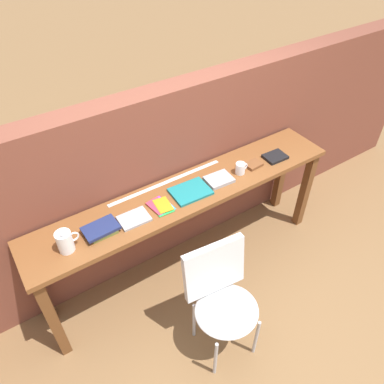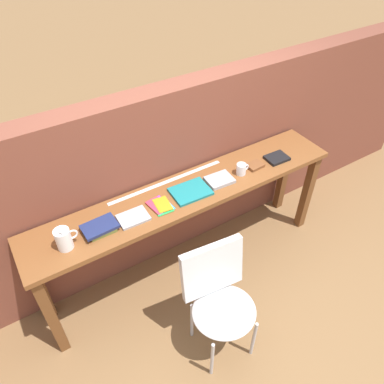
# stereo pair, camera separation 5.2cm
# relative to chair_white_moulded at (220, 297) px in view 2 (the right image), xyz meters

# --- Properties ---
(ground_plane) EXTENTS (40.00, 40.00, 0.00)m
(ground_plane) POSITION_rel_chair_white_moulded_xyz_m (0.18, 0.39, -0.53)
(ground_plane) COLOR brown
(brick_wall_back) EXTENTS (6.00, 0.20, 1.56)m
(brick_wall_back) POSITION_rel_chair_white_moulded_xyz_m (0.18, 1.03, 0.25)
(brick_wall_back) COLOR brown
(brick_wall_back) RESTS_ON ground
(sideboard) EXTENTS (2.50, 0.44, 0.88)m
(sideboard) POSITION_rel_chair_white_moulded_xyz_m (0.18, 0.69, 0.21)
(sideboard) COLOR brown
(sideboard) RESTS_ON ground
(chair_white_moulded) EXTENTS (0.49, 0.50, 0.89)m
(chair_white_moulded) POSITION_rel_chair_white_moulded_xyz_m (0.00, 0.00, 0.00)
(chair_white_moulded) COLOR silver
(chair_white_moulded) RESTS_ON ground
(pitcher_white) EXTENTS (0.14, 0.10, 0.18)m
(pitcher_white) POSITION_rel_chair_white_moulded_xyz_m (-0.76, 0.64, 0.43)
(pitcher_white) COLOR white
(pitcher_white) RESTS_ON sideboard
(book_stack_leftmost) EXTENTS (0.24, 0.16, 0.05)m
(book_stack_leftmost) POSITION_rel_chair_white_moulded_xyz_m (-0.52, 0.66, 0.38)
(book_stack_leftmost) COLOR olive
(book_stack_leftmost) RESTS_ON sideboard
(magazine_cycling) EXTENTS (0.21, 0.16, 0.02)m
(magazine_cycling) POSITION_rel_chair_white_moulded_xyz_m (-0.29, 0.64, 0.36)
(magazine_cycling) COLOR #9E9EA3
(magazine_cycling) RESTS_ON sideboard
(pamphlet_pile_colourful) EXTENTS (0.16, 0.20, 0.01)m
(pamphlet_pile_colourful) POSITION_rel_chair_white_moulded_xyz_m (-0.08, 0.65, 0.36)
(pamphlet_pile_colourful) COLOR #3399D8
(pamphlet_pile_colourful) RESTS_ON sideboard
(book_open_centre) EXTENTS (0.29, 0.23, 0.02)m
(book_open_centre) POSITION_rel_chair_white_moulded_xyz_m (0.18, 0.66, 0.36)
(book_open_centre) COLOR #19757A
(book_open_centre) RESTS_ON sideboard
(book_grey_hardcover) EXTENTS (0.21, 0.17, 0.03)m
(book_grey_hardcover) POSITION_rel_chair_white_moulded_xyz_m (0.44, 0.66, 0.37)
(book_grey_hardcover) COLOR #9E9EA3
(book_grey_hardcover) RESTS_ON sideboard
(mug) EXTENTS (0.11, 0.08, 0.09)m
(mug) POSITION_rel_chair_white_moulded_xyz_m (0.64, 0.64, 0.40)
(mug) COLOR white
(mug) RESTS_ON sideboard
(leather_journal_brown) EXTENTS (0.14, 0.11, 0.02)m
(leather_journal_brown) POSITION_rel_chair_white_moulded_xyz_m (0.78, 0.66, 0.37)
(leather_journal_brown) COLOR brown
(leather_journal_brown) RESTS_ON sideboard
(book_repair_rightmost) EXTENTS (0.19, 0.15, 0.02)m
(book_repair_rightmost) POSITION_rel_chair_white_moulded_xyz_m (1.00, 0.64, 0.37)
(book_repair_rightmost) COLOR black
(book_repair_rightmost) RESTS_ON sideboard
(ruler_metal_back_edge) EXTENTS (0.97, 0.03, 0.00)m
(ruler_metal_back_edge) POSITION_rel_chair_white_moulded_xyz_m (0.09, 0.86, 0.35)
(ruler_metal_back_edge) COLOR silver
(ruler_metal_back_edge) RESTS_ON sideboard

